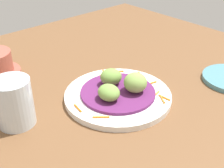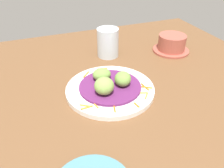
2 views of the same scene
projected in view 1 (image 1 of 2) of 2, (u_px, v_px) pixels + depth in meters
table_surface at (121, 90)px, 76.76cm from camera, size 110.00×110.00×2.00cm
main_plate at (118, 96)px, 71.02cm from camera, size 25.61×25.61×1.43cm
cabbage_bed at (118, 92)px, 70.47cm from camera, size 17.89×17.89×0.70cm
carrot_garnish at (124, 87)px, 72.70cm from camera, size 22.70×21.67×0.40cm
guac_scoop_left at (135, 83)px, 68.98cm from camera, size 7.66×7.64×4.76cm
guac_scoop_center at (110, 76)px, 72.32cm from camera, size 6.89×6.63×4.05cm
guac_scoop_right at (109, 93)px, 66.42cm from camera, size 5.20×5.87×3.51cm
water_glass at (14, 102)px, 60.69cm from camera, size 7.87×7.87×10.39cm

